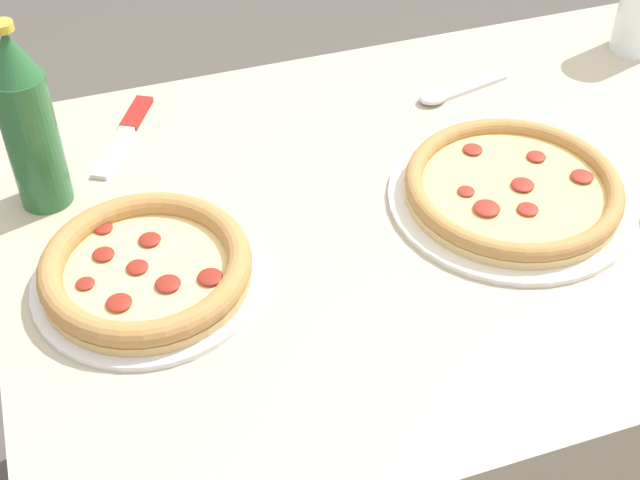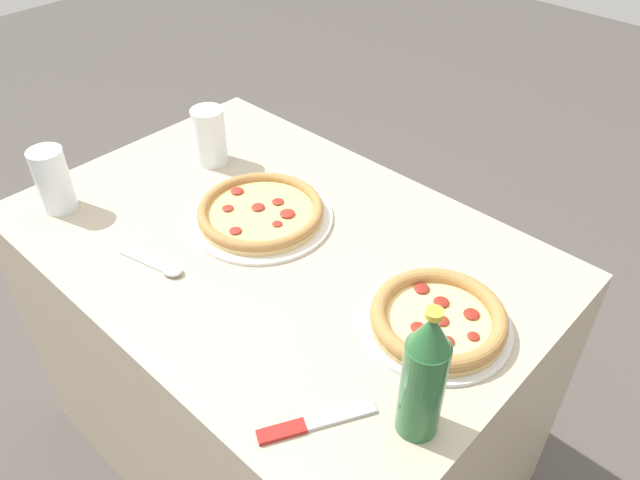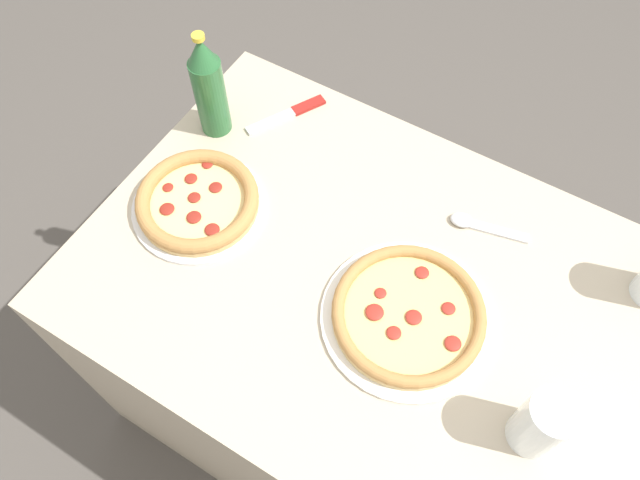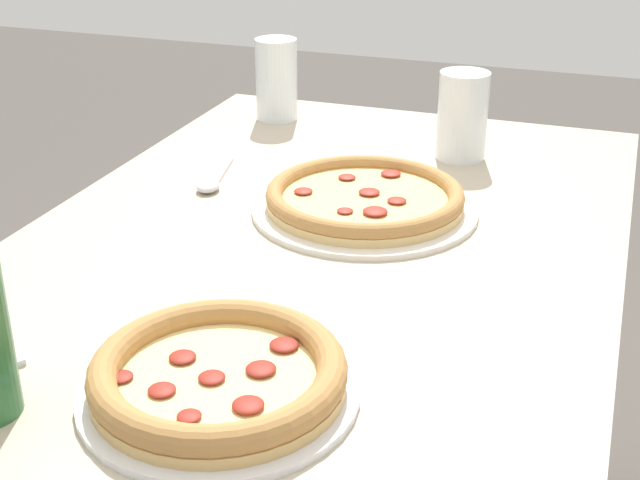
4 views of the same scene
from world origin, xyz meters
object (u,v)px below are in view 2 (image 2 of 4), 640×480
(glass_cola, at_px, (53,182))
(knife, at_px, (312,424))
(glass_red_wine, at_px, (210,137))
(pizza_margherita, at_px, (438,319))
(beer_bottle, at_px, (424,376))
(spoon, at_px, (162,266))
(pizza_pepperoni, at_px, (261,213))

(glass_cola, distance_m, knife, 0.82)
(glass_red_wine, height_order, knife, glass_red_wine)
(pizza_margherita, bearing_deg, beer_bottle, -63.71)
(pizza_margherita, bearing_deg, knife, -94.46)
(beer_bottle, bearing_deg, pizza_margherita, 116.29)
(glass_cola, distance_m, beer_bottle, 0.94)
(beer_bottle, distance_m, spoon, 0.61)
(glass_red_wine, bearing_deg, beer_bottle, -18.33)
(glass_red_wine, distance_m, spoon, 0.42)
(glass_cola, bearing_deg, spoon, 5.28)
(pizza_pepperoni, distance_m, glass_red_wine, 0.28)
(pizza_pepperoni, xyz_separation_m, glass_cola, (-0.37, -0.28, 0.05))
(pizza_margherita, height_order, knife, pizza_margherita)
(pizza_margherita, relative_size, glass_red_wine, 1.91)
(glass_cola, relative_size, knife, 0.82)
(pizza_pepperoni, xyz_separation_m, glass_red_wine, (-0.27, 0.08, 0.05))
(pizza_margherita, distance_m, glass_red_wine, 0.75)
(knife, bearing_deg, glass_red_wine, 151.57)
(pizza_pepperoni, relative_size, spoon, 2.01)
(pizza_pepperoni, distance_m, knife, 0.54)
(pizza_margherita, distance_m, spoon, 0.55)
(pizza_margherita, height_order, glass_cola, glass_cola)
(glass_cola, xyz_separation_m, knife, (0.82, -0.03, -0.07))
(glass_red_wine, bearing_deg, knife, -28.43)
(pizza_margherita, relative_size, spoon, 1.71)
(spoon, bearing_deg, beer_bottle, 5.15)
(pizza_margherita, bearing_deg, glass_red_wine, 173.56)
(pizza_margherita, bearing_deg, spoon, -153.57)
(beer_bottle, bearing_deg, spoon, -174.85)
(glass_cola, xyz_separation_m, spoon, (0.34, 0.03, -0.06))
(pizza_margherita, distance_m, pizza_pepperoni, 0.47)
(pizza_pepperoni, bearing_deg, glass_red_wine, 163.06)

